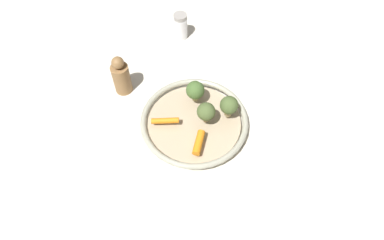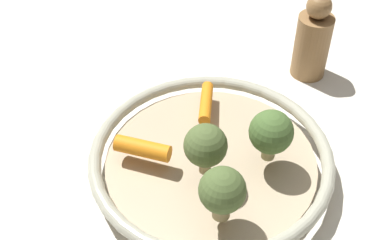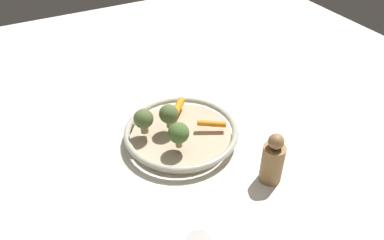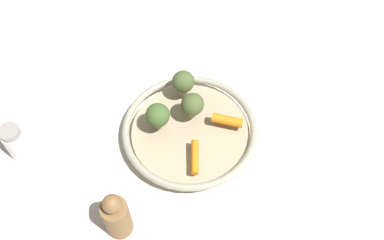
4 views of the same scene
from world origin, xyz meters
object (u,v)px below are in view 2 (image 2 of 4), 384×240
serving_bowl (211,161)px  broccoli_floret_edge (271,133)px  baby_carrot_right (143,148)px  broccoli_floret_small (206,146)px  baby_carrot_center (206,103)px  pepper_mill (313,41)px  broccoli_floret_large (222,191)px

serving_bowl → broccoli_floret_edge: broccoli_floret_edge is taller
baby_carrot_right → broccoli_floret_small: (-0.05, -0.05, 0.03)m
baby_carrot_center → broccoli_floret_edge: broccoli_floret_edge is taller
serving_bowl → baby_carrot_center: size_ratio=4.00×
baby_carrot_right → pepper_mill: size_ratio=0.51×
broccoli_floret_large → broccoli_floret_edge: bearing=-58.8°
baby_carrot_right → broccoli_floret_large: bearing=-158.7°
serving_bowl → broccoli_floret_large: (-0.08, 0.03, 0.05)m
baby_carrot_center → broccoli_floret_small: 0.11m
serving_bowl → pepper_mill: 0.24m
serving_bowl → baby_carrot_right: 0.08m
broccoli_floret_edge → broccoli_floret_small: (0.01, 0.07, 0.00)m
broccoli_floret_edge → broccoli_floret_large: bearing=121.2°
baby_carrot_right → pepper_mill: (0.09, -0.28, 0.01)m
serving_bowl → broccoli_floret_large: bearing=160.8°
baby_carrot_center → broccoli_floret_edge: bearing=-164.5°
baby_carrot_center → broccoli_floret_small: bearing=154.3°
broccoli_floret_edge → broccoli_floret_large: same height
baby_carrot_center → broccoli_floret_edge: 0.11m
broccoli_floret_large → pepper_mill: size_ratio=0.50×
broccoli_floret_large → broccoli_floret_small: same height
serving_bowl → broccoli_floret_large: 0.10m
broccoli_floret_large → baby_carrot_right: bearing=21.3°
baby_carrot_center → baby_carrot_right: baby_carrot_right is taller
baby_carrot_center → baby_carrot_right: size_ratio=1.10×
serving_bowl → broccoli_floret_small: (-0.02, 0.02, 0.06)m
baby_carrot_center → baby_carrot_right: 0.11m
baby_carrot_right → pepper_mill: bearing=-72.7°
broccoli_floret_edge → broccoli_floret_small: same height
broccoli_floret_edge → broccoli_floret_small: size_ratio=1.00×
baby_carrot_right → pepper_mill: pepper_mill is taller
pepper_mill → baby_carrot_right: bearing=107.3°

